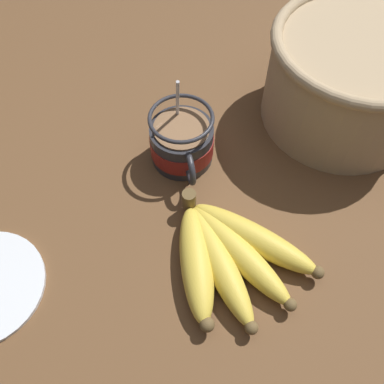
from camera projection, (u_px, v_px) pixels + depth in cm
name	position (u px, v px, depth cm)	size (l,w,h in cm)	color
table	(175.00, 203.00, 65.40)	(134.71, 134.71, 3.88)	brown
coffee_mug	(182.00, 142.00, 64.76)	(13.09, 9.75, 14.19)	#28282D
banana_bunch	(227.00, 254.00, 56.50)	(20.64, 19.38, 4.40)	brown
woven_basket	(351.00, 77.00, 65.99)	(26.94, 26.94, 15.58)	tan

